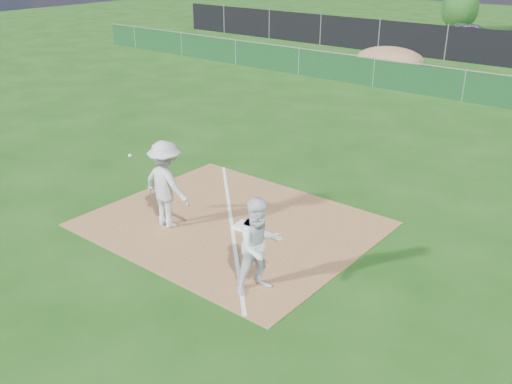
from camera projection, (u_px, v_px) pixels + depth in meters
ground at (407, 131)px, 19.30m from camera, size 90.00×90.00×0.00m
infield_dirt at (232, 224)px, 12.90m from camera, size 6.00×5.00×0.02m
foul_line at (232, 223)px, 12.89m from camera, size 5.01×5.01×0.01m
green_fence at (464, 87)px, 22.62m from camera, size 44.00×0.05×1.20m
dirt_mound at (390, 59)px, 27.99m from camera, size 3.38×2.60×1.17m
first_base at (244, 226)px, 12.69m from camera, size 0.45×0.45×0.08m
play_at_first at (166, 185)px, 12.44m from camera, size 2.00×0.75×1.98m
runner at (260, 246)px, 10.11m from camera, size 1.01×1.10×1.84m
car_left at (471, 34)px, 34.75m from camera, size 4.36×2.71×1.39m
tree_left at (460, 9)px, 40.09m from camera, size 2.53×2.53×3.00m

